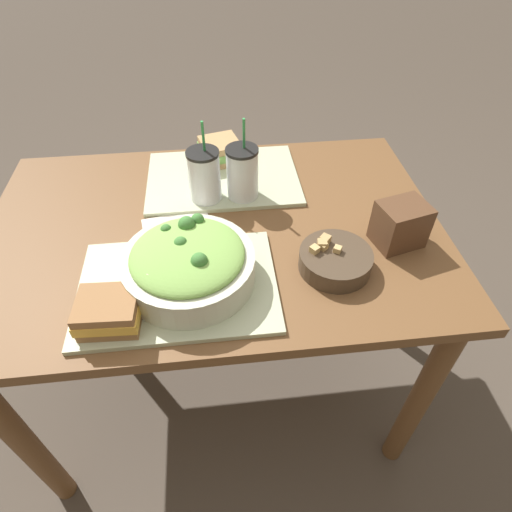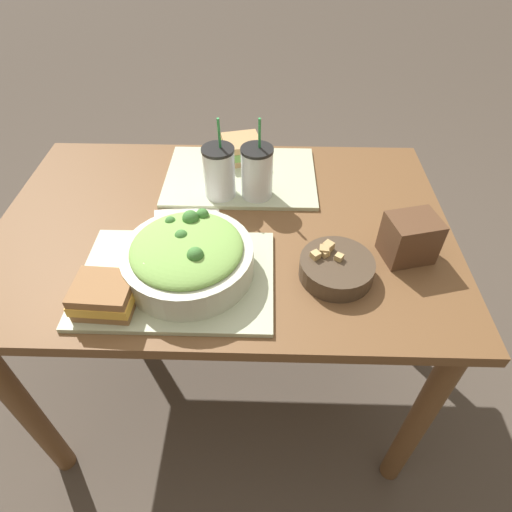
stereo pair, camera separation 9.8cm
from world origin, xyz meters
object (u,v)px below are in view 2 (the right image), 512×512
(salad_bowl, at_px, (188,256))
(baguette_near, at_px, (176,231))
(baguette_far, at_px, (244,145))
(chip_bag, at_px, (410,238))
(soup_bowl, at_px, (336,267))
(sandwich_far, at_px, (242,149))
(drink_cup_dark, at_px, (219,173))
(drink_cup_red, at_px, (257,174))
(napkin_folded, at_px, (188,221))
(sandwich_near, at_px, (105,295))

(salad_bowl, height_order, baguette_near, salad_bowl)
(baguette_far, distance_m, chip_bag, 0.61)
(soup_bowl, relative_size, sandwich_far, 1.22)
(drink_cup_dark, xyz_separation_m, drink_cup_red, (0.10, 0.00, 0.00))
(baguette_near, height_order, chip_bag, chip_bag)
(sandwich_far, bearing_deg, napkin_folded, -127.29)
(baguette_far, bearing_deg, chip_bag, -129.05)
(chip_bag, bearing_deg, drink_cup_red, 134.32)
(baguette_far, relative_size, chip_bag, 0.71)
(drink_cup_dark, bearing_deg, drink_cup_red, 0.00)
(baguette_far, height_order, drink_cup_red, drink_cup_red)
(salad_bowl, xyz_separation_m, chip_bag, (0.51, 0.08, -0.01))
(sandwich_near, relative_size, baguette_far, 1.38)
(salad_bowl, distance_m, sandwich_far, 0.51)
(drink_cup_red, xyz_separation_m, chip_bag, (0.37, -0.22, -0.02))
(sandwich_far, distance_m, baguette_far, 0.03)
(baguette_far, bearing_deg, sandwich_near, 165.42)
(baguette_far, height_order, chip_bag, chip_bag)
(soup_bowl, bearing_deg, sandwich_far, 116.23)
(baguette_near, height_order, baguette_far, same)
(soup_bowl, bearing_deg, sandwich_near, -167.32)
(salad_bowl, distance_m, chip_bag, 0.52)
(baguette_far, relative_size, drink_cup_dark, 0.41)
(baguette_far, xyz_separation_m, drink_cup_red, (0.05, -0.22, 0.04))
(baguette_near, relative_size, drink_cup_dark, 0.49)
(sandwich_near, height_order, drink_cup_dark, drink_cup_dark)
(drink_cup_dark, bearing_deg, salad_bowl, -98.39)
(sandwich_far, xyz_separation_m, napkin_folded, (-0.13, -0.30, -0.04))
(sandwich_far, bearing_deg, drink_cup_dark, -118.69)
(baguette_far, xyz_separation_m, chip_bag, (0.41, -0.45, 0.02))
(salad_bowl, relative_size, drink_cup_dark, 1.28)
(baguette_near, xyz_separation_m, drink_cup_dark, (0.09, 0.20, 0.04))
(drink_cup_dark, bearing_deg, baguette_near, -114.79)
(chip_bag, relative_size, napkin_folded, 0.69)
(drink_cup_red, bearing_deg, sandwich_near, -127.15)
(baguette_far, height_order, napkin_folded, baguette_far)
(drink_cup_red, distance_m, napkin_folded, 0.23)
(drink_cup_red, bearing_deg, drink_cup_dark, 180.00)
(sandwich_near, bearing_deg, soup_bowl, 15.53)
(drink_cup_red, bearing_deg, baguette_far, 101.79)
(sandwich_far, height_order, drink_cup_red, drink_cup_red)
(soup_bowl, height_order, chip_bag, chip_bag)
(soup_bowl, bearing_deg, salad_bowl, -178.65)
(salad_bowl, height_order, soup_bowl, salad_bowl)
(sandwich_far, bearing_deg, salad_bowl, -114.98)
(salad_bowl, relative_size, chip_bag, 2.20)
(sandwich_near, bearing_deg, sandwich_far, 69.69)
(sandwich_near, distance_m, drink_cup_dark, 0.46)
(drink_cup_red, bearing_deg, sandwich_far, 105.03)
(baguette_near, bearing_deg, chip_bag, -91.92)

